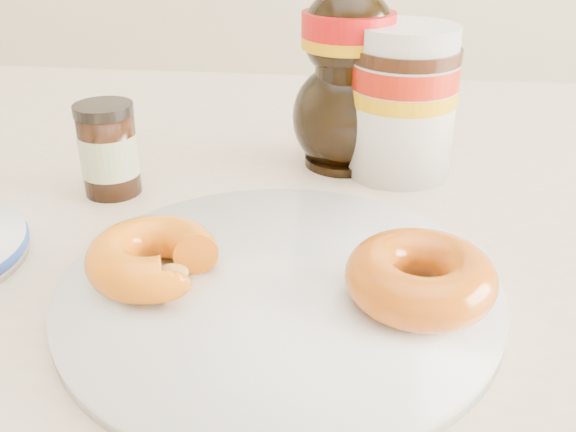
# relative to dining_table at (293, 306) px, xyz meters

# --- Properties ---
(dining_table) EXTENTS (1.40, 0.90, 0.75)m
(dining_table) POSITION_rel_dining_table_xyz_m (0.00, 0.00, 0.00)
(dining_table) COLOR beige
(dining_table) RESTS_ON ground
(plate) EXTENTS (0.28, 0.28, 0.01)m
(plate) POSITION_rel_dining_table_xyz_m (0.00, -0.11, 0.09)
(plate) COLOR white
(plate) RESTS_ON dining_table
(donut_bitten) EXTENTS (0.11, 0.11, 0.03)m
(donut_bitten) POSITION_rel_dining_table_xyz_m (-0.08, -0.12, 0.11)
(donut_bitten) COLOR #C8610B
(donut_bitten) RESTS_ON plate
(donut_whole) EXTENTS (0.11, 0.11, 0.03)m
(donut_whole) POSITION_rel_dining_table_xyz_m (0.09, -0.12, 0.11)
(donut_whole) COLOR #A8540A
(donut_whole) RESTS_ON plate
(nutella_jar) EXTENTS (0.10, 0.10, 0.13)m
(nutella_jar) POSITION_rel_dining_table_xyz_m (0.08, 0.11, 0.16)
(nutella_jar) COLOR white
(nutella_jar) RESTS_ON dining_table
(syrup_bottle) EXTENTS (0.11, 0.10, 0.19)m
(syrup_bottle) POSITION_rel_dining_table_xyz_m (0.03, 0.12, 0.18)
(syrup_bottle) COLOR black
(syrup_bottle) RESTS_ON dining_table
(dark_jar) EXTENTS (0.05, 0.05, 0.08)m
(dark_jar) POSITION_rel_dining_table_xyz_m (-0.16, 0.03, 0.12)
(dark_jar) COLOR black
(dark_jar) RESTS_ON dining_table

